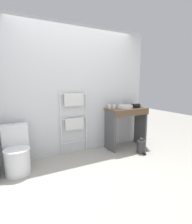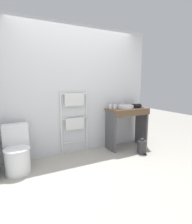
{
  "view_description": "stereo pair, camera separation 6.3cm",
  "coord_description": "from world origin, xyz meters",
  "px_view_note": "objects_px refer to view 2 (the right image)",
  "views": [
    {
      "loc": [
        -1.32,
        -2.09,
        1.42
      ],
      "look_at": [
        0.09,
        0.6,
        0.92
      ],
      "focal_mm": 28.0,
      "sensor_mm": 36.0,
      "label": 1
    },
    {
      "loc": [
        -1.26,
        -2.12,
        1.42
      ],
      "look_at": [
        0.09,
        0.6,
        0.92
      ],
      "focal_mm": 28.0,
      "sensor_mm": 36.0,
      "label": 2
    }
  ],
  "objects_px": {
    "sink_basin": "(126,106)",
    "hair_dryer": "(138,106)",
    "toilet": "(17,152)",
    "towel_radiator": "(75,114)",
    "cup_near_wall": "(110,106)",
    "cup_near_edge": "(115,106)",
    "trash_bin": "(142,147)"
  },
  "relations": [
    {
      "from": "toilet",
      "to": "cup_near_wall",
      "type": "xyz_separation_m",
      "value": [
        1.9,
        0.24,
        0.61
      ]
    },
    {
      "from": "sink_basin",
      "to": "cup_near_edge",
      "type": "distance_m",
      "value": 0.25
    },
    {
      "from": "cup_near_edge",
      "to": "cup_near_wall",
      "type": "bearing_deg",
      "value": 142.62
    },
    {
      "from": "sink_basin",
      "to": "cup_near_wall",
      "type": "height_order",
      "value": "cup_near_wall"
    },
    {
      "from": "cup_near_edge",
      "to": "hair_dryer",
      "type": "relative_size",
      "value": 0.42
    },
    {
      "from": "sink_basin",
      "to": "hair_dryer",
      "type": "height_order",
      "value": "hair_dryer"
    },
    {
      "from": "toilet",
      "to": "cup_near_wall",
      "type": "distance_m",
      "value": 2.01
    },
    {
      "from": "cup_near_wall",
      "to": "toilet",
      "type": "bearing_deg",
      "value": -172.94
    },
    {
      "from": "towel_radiator",
      "to": "hair_dryer",
      "type": "bearing_deg",
      "value": -9.78
    },
    {
      "from": "toilet",
      "to": "towel_radiator",
      "type": "distance_m",
      "value": 1.25
    },
    {
      "from": "cup_near_edge",
      "to": "hair_dryer",
      "type": "distance_m",
      "value": 0.53
    },
    {
      "from": "toilet",
      "to": "hair_dryer",
      "type": "xyz_separation_m",
      "value": [
        2.5,
        0.06,
        0.61
      ]
    },
    {
      "from": "cup_near_edge",
      "to": "towel_radiator",
      "type": "bearing_deg",
      "value": 171.81
    },
    {
      "from": "hair_dryer",
      "to": "trash_bin",
      "type": "height_order",
      "value": "hair_dryer"
    },
    {
      "from": "sink_basin",
      "to": "trash_bin",
      "type": "bearing_deg",
      "value": -78.54
    },
    {
      "from": "toilet",
      "to": "trash_bin",
      "type": "height_order",
      "value": "toilet"
    },
    {
      "from": "cup_near_edge",
      "to": "sink_basin",
      "type": "bearing_deg",
      "value": -12.88
    },
    {
      "from": "towel_radiator",
      "to": "cup_near_wall",
      "type": "bearing_deg",
      "value": -4.79
    },
    {
      "from": "cup_near_wall",
      "to": "hair_dryer",
      "type": "height_order",
      "value": "cup_near_wall"
    },
    {
      "from": "trash_bin",
      "to": "toilet",
      "type": "bearing_deg",
      "value": 171.65
    },
    {
      "from": "toilet",
      "to": "sink_basin",
      "type": "bearing_deg",
      "value": 3.12
    },
    {
      "from": "cup_near_edge",
      "to": "toilet",
      "type": "bearing_deg",
      "value": -174.91
    },
    {
      "from": "sink_basin",
      "to": "hair_dryer",
      "type": "relative_size",
      "value": 1.71
    },
    {
      "from": "toilet",
      "to": "cup_near_edge",
      "type": "relative_size",
      "value": 8.94
    },
    {
      "from": "cup_near_edge",
      "to": "hair_dryer",
      "type": "height_order",
      "value": "hair_dryer"
    },
    {
      "from": "cup_near_wall",
      "to": "trash_bin",
      "type": "xyz_separation_m",
      "value": [
        0.41,
        -0.57,
        -0.79
      ]
    },
    {
      "from": "toilet",
      "to": "cup_near_edge",
      "type": "bearing_deg",
      "value": 5.09
    },
    {
      "from": "toilet",
      "to": "sink_basin",
      "type": "height_order",
      "value": "sink_basin"
    },
    {
      "from": "cup_near_edge",
      "to": "hair_dryer",
      "type": "xyz_separation_m",
      "value": [
        0.52,
        -0.11,
        0.0
      ]
    },
    {
      "from": "towel_radiator",
      "to": "sink_basin",
      "type": "bearing_deg",
      "value": -9.22
    },
    {
      "from": "towel_radiator",
      "to": "cup_near_edge",
      "type": "xyz_separation_m",
      "value": [
        0.87,
        -0.13,
        0.11
      ]
    },
    {
      "from": "toilet",
      "to": "hair_dryer",
      "type": "relative_size",
      "value": 3.76
    }
  ]
}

